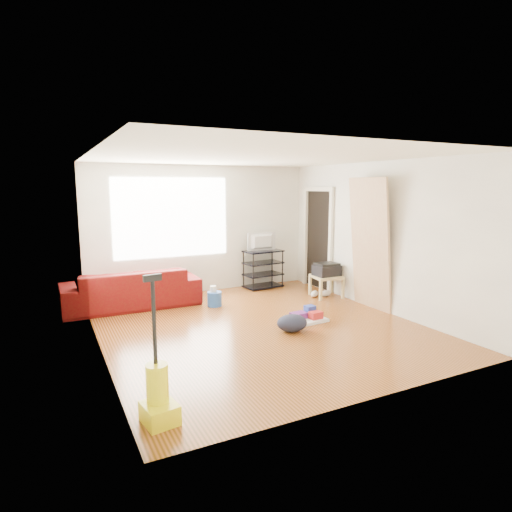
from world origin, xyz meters
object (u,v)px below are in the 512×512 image
sofa (132,307)px  side_table (326,279)px  tv_stand (263,269)px  vacuum (158,395)px  bucket (215,306)px  cleaning_tray (307,317)px  backpack (292,331)px

sofa → side_table: (3.45, -0.95, 0.35)m
sofa → tv_stand: size_ratio=2.82×
tv_stand → sofa: bearing=-179.8°
tv_stand → vacuum: vacuum is taller
bucket → cleaning_tray: cleaning_tray is taller
bucket → backpack: bucket is taller
cleaning_tray → vacuum: bearing=-146.2°
side_table → backpack: size_ratio=1.28×
sofa → backpack: (1.83, -2.36, 0.00)m
cleaning_tray → side_table: bearing=43.3°
sofa → cleaning_tray: size_ratio=3.92×
sofa → cleaning_tray: 3.07m
sofa → cleaning_tray: (2.31, -2.03, 0.06)m
side_table → vacuum: size_ratio=0.43×
sofa → vacuum: bearing=82.7°
tv_stand → cleaning_tray: (-0.42, -2.30, -0.34)m
cleaning_tray → backpack: 0.58m
backpack → vacuum: vacuum is taller
side_table → vacuum: 4.93m
cleaning_tray → backpack: bearing=-145.1°
backpack → vacuum: (-2.33, -1.54, 0.25)m
tv_stand → vacuum: (-3.22, -4.18, -0.15)m
backpack → side_table: bearing=49.3°
side_table → sofa: bearing=164.6°
sofa → backpack: bearing=127.8°
sofa → tv_stand: (2.73, 0.27, 0.40)m
cleaning_tray → backpack: size_ratio=1.30×
vacuum → sofa: bearing=74.1°
tv_stand → vacuum: size_ratio=0.61×
cleaning_tray → vacuum: size_ratio=0.44×
tv_stand → bucket: bearing=-153.9°
bucket → cleaning_tray: bearing=-55.0°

